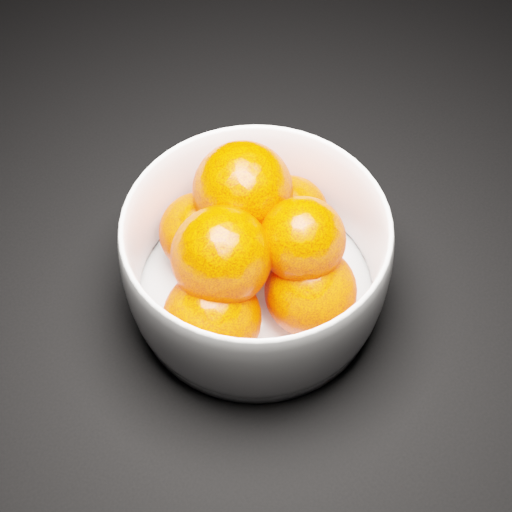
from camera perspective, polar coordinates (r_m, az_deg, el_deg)
bowl at (r=0.52m, az=0.00°, el=-0.30°), size 0.19×0.19×0.09m
orange_pile at (r=0.51m, az=-0.41°, el=0.57°), size 0.16×0.15×0.11m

